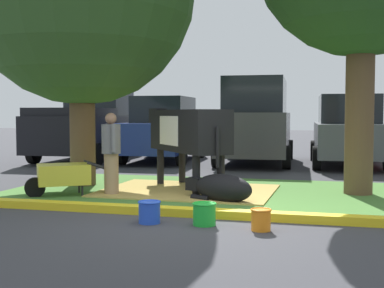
% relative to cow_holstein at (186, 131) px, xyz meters
% --- Properties ---
extents(ground_plane, '(80.00, 80.00, 0.00)m').
position_rel_cow_holstein_xyz_m(ground_plane, '(0.78, -2.58, -1.15)').
color(ground_plane, '#38383D').
extents(grass_island, '(7.63, 4.21, 0.02)m').
position_rel_cow_holstein_xyz_m(grass_island, '(0.50, -0.23, -1.14)').
color(grass_island, '#477A33').
rests_on(grass_island, ground).
extents(curb_yellow, '(8.83, 0.24, 0.12)m').
position_rel_cow_holstein_xyz_m(curb_yellow, '(0.50, -2.48, -1.09)').
color(curb_yellow, yellow).
rests_on(curb_yellow, ground).
extents(hay_bedding, '(3.26, 2.48, 0.04)m').
position_rel_cow_holstein_xyz_m(hay_bedding, '(0.11, -0.28, -1.12)').
color(hay_bedding, tan).
rests_on(hay_bedding, ground).
extents(cow_holstein, '(2.29, 2.65, 1.60)m').
position_rel_cow_holstein_xyz_m(cow_holstein, '(0.00, 0.00, 0.00)').
color(cow_holstein, black).
rests_on(cow_holstein, ground).
extents(calf_lying, '(1.32, 0.89, 0.48)m').
position_rel_cow_holstein_xyz_m(calf_lying, '(0.94, -1.20, -0.91)').
color(calf_lying, black).
rests_on(calf_lying, ground).
extents(person_handler, '(0.35, 0.44, 1.51)m').
position_rel_cow_holstein_xyz_m(person_handler, '(-1.13, -1.03, -0.35)').
color(person_handler, '#9E7F5B').
rests_on(person_handler, ground).
extents(wheelbarrow, '(1.48, 1.21, 0.63)m').
position_rel_cow_holstein_xyz_m(wheelbarrow, '(-1.96, -1.31, -0.76)').
color(wheelbarrow, gold).
rests_on(wheelbarrow, ground).
extents(bucket_blue, '(0.32, 0.32, 0.30)m').
position_rel_cow_holstein_xyz_m(bucket_blue, '(0.31, -3.06, -0.99)').
color(bucket_blue, blue).
rests_on(bucket_blue, ground).
extents(bucket_green, '(0.33, 0.33, 0.30)m').
position_rel_cow_holstein_xyz_m(bucket_green, '(1.06, -3.01, -0.99)').
color(bucket_green, green).
rests_on(bucket_green, ground).
extents(bucket_orange, '(0.27, 0.27, 0.28)m').
position_rel_cow_holstein_xyz_m(bucket_orange, '(1.83, -3.13, -1.00)').
color(bucket_orange, orange).
rests_on(bucket_orange, ground).
extents(pickup_truck_black, '(2.39, 5.48, 2.42)m').
position_rel_cow_holstein_xyz_m(pickup_truck_black, '(-4.84, 5.80, -0.03)').
color(pickup_truck_black, black).
rests_on(pickup_truck_black, ground).
extents(sedan_blue, '(2.16, 4.47, 2.02)m').
position_rel_cow_holstein_xyz_m(sedan_blue, '(-2.30, 5.81, -0.16)').
color(sedan_blue, navy).
rests_on(sedan_blue, ground).
extents(suv_dark_grey, '(2.27, 4.68, 2.52)m').
position_rel_cow_holstein_xyz_m(suv_dark_grey, '(0.63, 5.69, 0.12)').
color(suv_dark_grey, '#3D3D42').
rests_on(suv_dark_grey, ground).
extents(hatchback_white, '(2.16, 4.47, 2.02)m').
position_rel_cow_holstein_xyz_m(hatchback_white, '(3.26, 5.71, -0.16)').
color(hatchback_white, '#4C5156').
rests_on(hatchback_white, ground).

